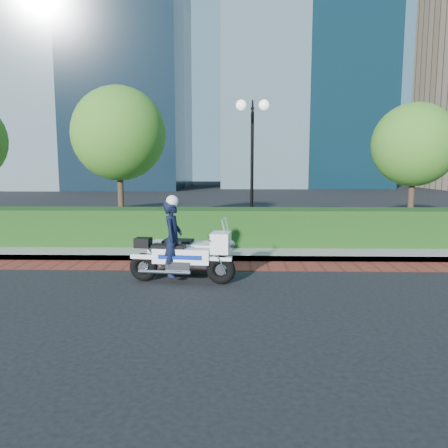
{
  "coord_description": "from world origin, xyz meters",
  "views": [
    {
      "loc": [
        0.46,
        -8.56,
        2.33
      ],
      "look_at": [
        0.21,
        1.51,
        1.0
      ],
      "focal_mm": 35.0,
      "sensor_mm": 36.0,
      "label": 1
    }
  ],
  "objects_px": {
    "tree_c": "(414,145)",
    "police_motorcycle": "(181,250)",
    "lamppost": "(252,146)",
    "tree_b": "(119,134)"
  },
  "relations": [
    {
      "from": "lamppost",
      "to": "tree_b",
      "type": "bearing_deg",
      "value": 163.89
    },
    {
      "from": "tree_c",
      "to": "police_motorcycle",
      "type": "bearing_deg",
      "value": -139.22
    },
    {
      "from": "lamppost",
      "to": "police_motorcycle",
      "type": "distance_m",
      "value": 5.65
    },
    {
      "from": "lamppost",
      "to": "tree_b",
      "type": "relative_size",
      "value": 0.86
    },
    {
      "from": "lamppost",
      "to": "tree_c",
      "type": "relative_size",
      "value": 0.98
    },
    {
      "from": "tree_c",
      "to": "police_motorcycle",
      "type": "xyz_separation_m",
      "value": [
        -7.15,
        -6.17,
        -2.44
      ]
    },
    {
      "from": "tree_b",
      "to": "police_motorcycle",
      "type": "bearing_deg",
      "value": -65.21
    },
    {
      "from": "lamppost",
      "to": "tree_c",
      "type": "height_order",
      "value": "tree_c"
    },
    {
      "from": "lamppost",
      "to": "tree_b",
      "type": "distance_m",
      "value": 4.71
    },
    {
      "from": "lamppost",
      "to": "tree_b",
      "type": "xyz_separation_m",
      "value": [
        -4.5,
        1.3,
        0.48
      ]
    }
  ]
}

